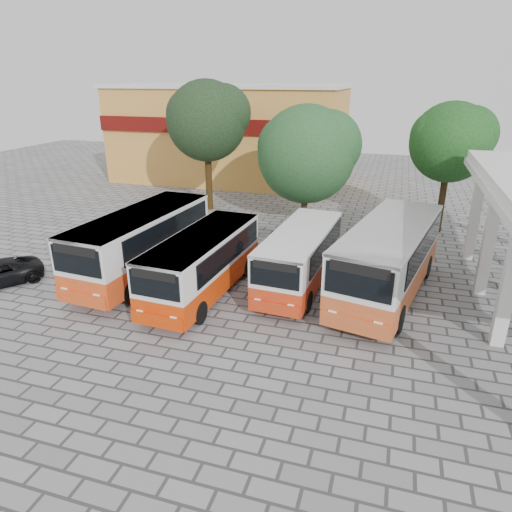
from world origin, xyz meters
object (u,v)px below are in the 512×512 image
(bus_far_right, at_px, (389,256))
(bus_centre_right, at_px, (300,254))
(bus_far_left, at_px, (142,240))
(bus_centre_left, at_px, (203,261))

(bus_far_right, bearing_deg, bus_centre_right, -166.83)
(bus_far_left, height_order, bus_centre_left, bus_far_left)
(bus_centre_right, height_order, bus_far_right, bus_far_right)
(bus_far_left, xyz_separation_m, bus_far_right, (11.10, 1.12, 0.07))
(bus_centre_right, bearing_deg, bus_centre_left, -147.64)
(bus_centre_right, distance_m, bus_far_right, 3.79)
(bus_centre_left, xyz_separation_m, bus_far_right, (7.58, 2.16, 0.28))
(bus_centre_left, bearing_deg, bus_far_left, 167.03)
(bus_centre_left, distance_m, bus_centre_right, 4.33)
(bus_centre_left, distance_m, bus_far_right, 7.89)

